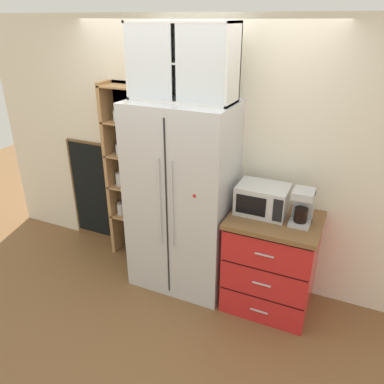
{
  "coord_description": "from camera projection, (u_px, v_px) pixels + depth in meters",
  "views": [
    {
      "loc": [
        1.44,
        -2.89,
        2.51
      ],
      "look_at": [
        0.1,
        0.03,
        1.02
      ],
      "focal_mm": 35.43,
      "sensor_mm": 36.0,
      "label": 1
    }
  ],
  "objects": [
    {
      "name": "refrigerator",
      "position": [
        182.0,
        199.0,
        3.62
      ],
      "size": [
        0.95,
        0.65,
        1.86
      ],
      "color": "silver",
      "rests_on": "ground"
    },
    {
      "name": "chalkboard_menu",
      "position": [
        94.0,
        192.0,
        4.48
      ],
      "size": [
        0.6,
        0.04,
        1.24
      ],
      "color": "brown",
      "rests_on": "ground"
    },
    {
      "name": "mug_charcoal",
      "position": [
        276.0,
        213.0,
        3.27
      ],
      "size": [
        0.12,
        0.08,
        0.08
      ],
      "color": "#2D2D33",
      "rests_on": "counter_cabinet"
    },
    {
      "name": "upper_cabinet",
      "position": [
        183.0,
        62.0,
        3.13
      ],
      "size": [
        0.91,
        0.32,
        0.63
      ],
      "color": "silver",
      "rests_on": "refrigerator"
    },
    {
      "name": "microwave",
      "position": [
        263.0,
        199.0,
        3.32
      ],
      "size": [
        0.44,
        0.33,
        0.26
      ],
      "color": "silver",
      "rests_on": "counter_cabinet"
    },
    {
      "name": "counter_cabinet",
      "position": [
        271.0,
        262.0,
        3.48
      ],
      "size": [
        0.79,
        0.66,
        0.93
      ],
      "color": "red",
      "rests_on": "ground"
    },
    {
      "name": "bottle_amber",
      "position": [
        279.0,
        202.0,
        3.31
      ],
      "size": [
        0.07,
        0.07,
        0.25
      ],
      "color": "brown",
      "rests_on": "counter_cabinet"
    },
    {
      "name": "coffee_maker",
      "position": [
        302.0,
        206.0,
        3.14
      ],
      "size": [
        0.17,
        0.2,
        0.31
      ],
      "color": "#B7B7BC",
      "rests_on": "counter_cabinet"
    },
    {
      "name": "ground_plane",
      "position": [
        182.0,
        280.0,
        3.98
      ],
      "size": [
        10.73,
        10.73,
        0.0
      ],
      "primitive_type": "plane",
      "color": "brown"
    },
    {
      "name": "pantry_shelf_column",
      "position": [
        131.0,
        172.0,
        4.09
      ],
      "size": [
        0.5,
        0.26,
        1.94
      ],
      "color": "brown",
      "rests_on": "ground"
    },
    {
      "name": "wall_back_cream",
      "position": [
        198.0,
        153.0,
        3.77
      ],
      "size": [
        5.03,
        0.1,
        2.55
      ],
      "primitive_type": "cube",
      "color": "silver",
      "rests_on": "ground"
    }
  ]
}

